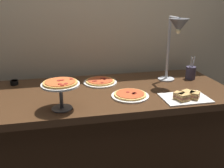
% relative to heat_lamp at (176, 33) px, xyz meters
% --- Properties ---
extents(back_wall, '(4.40, 0.04, 2.40)m').
position_rel_heat_lamp_xyz_m(back_wall, '(-0.55, 0.47, 0.02)').
color(back_wall, '#C6B593').
rests_on(back_wall, ground_plane).
extents(buffet_table, '(1.90, 0.84, 0.76)m').
position_rel_heat_lamp_xyz_m(buffet_table, '(-0.55, -0.03, -0.79)').
color(buffet_table, '#422816').
rests_on(buffet_table, ground_plane).
extents(heat_lamp, '(0.15, 0.30, 0.54)m').
position_rel_heat_lamp_xyz_m(heat_lamp, '(0.00, 0.00, 0.00)').
color(heat_lamp, '#B7BABF').
rests_on(heat_lamp, buffet_table).
extents(pizza_plate_front, '(0.27, 0.27, 0.03)m').
position_rel_heat_lamp_xyz_m(pizza_plate_front, '(-0.41, -0.19, -0.41)').
color(pizza_plate_front, white).
rests_on(pizza_plate_front, buffet_table).
extents(pizza_plate_center, '(0.28, 0.28, 0.03)m').
position_rel_heat_lamp_xyz_m(pizza_plate_center, '(-0.57, 0.15, -0.41)').
color(pizza_plate_center, white).
rests_on(pizza_plate_center, buffet_table).
extents(pizza_plate_raised_stand, '(0.24, 0.24, 0.19)m').
position_rel_heat_lamp_xyz_m(pizza_plate_raised_stand, '(-0.90, -0.30, -0.27)').
color(pizza_plate_raised_stand, '#595B60').
rests_on(pizza_plate_raised_stand, buffet_table).
extents(sandwich_platter, '(0.33, 0.24, 0.06)m').
position_rel_heat_lamp_xyz_m(sandwich_platter, '(-0.05, -0.33, -0.40)').
color(sandwich_platter, white).
rests_on(sandwich_platter, buffet_table).
extents(sauce_cup_near, '(0.06, 0.06, 0.04)m').
position_rel_heat_lamp_xyz_m(sauce_cup_near, '(-1.27, 0.26, -0.40)').
color(sauce_cup_near, black).
rests_on(sauce_cup_near, buffet_table).
extents(utensil_holder, '(0.08, 0.08, 0.21)m').
position_rel_heat_lamp_xyz_m(utensil_holder, '(0.21, 0.10, -0.36)').
color(utensil_holder, '#383347').
rests_on(utensil_holder, buffet_table).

